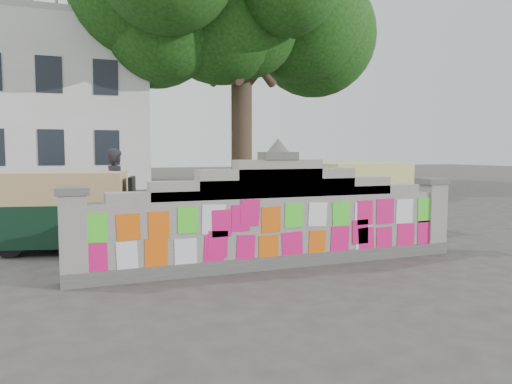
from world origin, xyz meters
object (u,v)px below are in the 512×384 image
cyclist_rider (117,203)px  cyclist_bike (117,220)px  rickshaw_left (71,210)px  pedestrian (307,197)px  rickshaw_right (354,197)px

cyclist_rider → cyclist_bike: bearing=-0.0°
cyclist_bike → rickshaw_left: (-0.83, -0.27, 0.27)m
pedestrian → rickshaw_right: (0.88, -0.54, 0.01)m
cyclist_bike → rickshaw_right: 5.04m
cyclist_bike → rickshaw_right: bearing=-112.5°
rickshaw_left → pedestrian: bearing=16.4°
cyclist_bike → rickshaw_left: bearing=91.7°
cyclist_bike → pedestrian: pedestrian is taller
cyclist_bike → rickshaw_right: size_ratio=0.63×
cyclist_rider → rickshaw_right: cyclist_rider is taller
cyclist_bike → cyclist_rider: (0.00, 0.00, 0.33)m
cyclist_bike → cyclist_rider: 0.33m
pedestrian → rickshaw_right: 1.03m
cyclist_bike → rickshaw_left: 0.92m
cyclist_bike → pedestrian: (4.12, -0.02, 0.32)m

